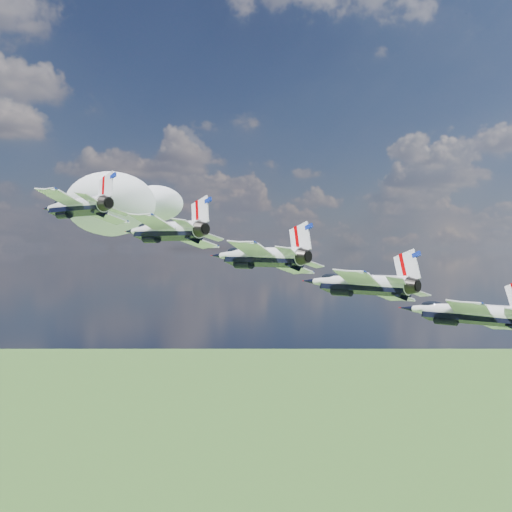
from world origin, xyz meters
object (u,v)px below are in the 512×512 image
jet_1 (162,230)px  jet_4 (462,312)px  jet_3 (356,283)px  jet_0 (74,206)px  jet_2 (256,256)px

jet_1 → jet_4: jet_1 is taller
jet_1 → jet_3: bearing=-56.9°
jet_0 → jet_3: bearing=-56.9°
jet_4 → jet_0: bearing=123.1°
jet_2 → jet_4: size_ratio=1.00×
jet_3 → jet_4: jet_3 is taller
jet_1 → jet_4: size_ratio=1.00×
jet_1 → jet_4: (25.09, -23.40, -9.12)m
jet_0 → jet_4: 47.34m
jet_3 → jet_4: (8.36, -7.80, -3.04)m
jet_2 → jet_4: bearing=-56.9°
jet_2 → jet_1: bearing=123.1°
jet_0 → jet_3: size_ratio=1.00×
jet_1 → jet_3: size_ratio=1.00×
jet_0 → jet_1: size_ratio=1.00×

